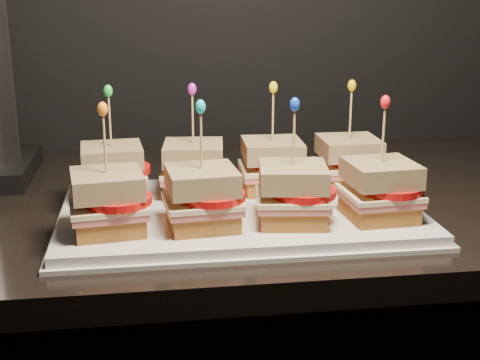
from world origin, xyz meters
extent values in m
cube|color=black|center=(0.25, 1.69, 0.85)|extent=(2.22, 0.64, 0.04)
cube|color=white|center=(0.10, 1.57, 0.88)|extent=(0.47, 0.29, 0.02)
cube|color=white|center=(0.10, 1.57, 0.87)|extent=(0.48, 0.30, 0.01)
cube|color=brown|center=(-0.07, 1.63, 0.90)|extent=(0.09, 0.09, 0.02)
cube|color=#CB665D|center=(-0.07, 1.63, 0.91)|extent=(0.09, 0.09, 0.01)
cube|color=beige|center=(-0.07, 1.63, 0.92)|extent=(0.10, 0.09, 0.01)
cylinder|color=red|center=(-0.06, 1.63, 0.93)|extent=(0.08, 0.08, 0.01)
cube|color=#532B0E|center=(-0.07, 1.63, 0.95)|extent=(0.09, 0.09, 0.03)
cylinder|color=tan|center=(-0.07, 1.63, 0.99)|extent=(0.00, 0.00, 0.09)
ellipsoid|color=green|center=(-0.07, 1.63, 1.04)|extent=(0.01, 0.01, 0.02)
cube|color=brown|center=(0.04, 1.63, 0.90)|extent=(0.09, 0.09, 0.02)
cube|color=#CB665D|center=(0.04, 1.63, 0.91)|extent=(0.10, 0.09, 0.01)
cube|color=beige|center=(0.04, 1.63, 0.92)|extent=(0.10, 0.10, 0.01)
cylinder|color=red|center=(0.05, 1.63, 0.93)|extent=(0.08, 0.08, 0.01)
cube|color=#532B0E|center=(0.04, 1.63, 0.95)|extent=(0.09, 0.09, 0.03)
cylinder|color=tan|center=(0.04, 1.63, 0.99)|extent=(0.00, 0.00, 0.09)
ellipsoid|color=#D21ECC|center=(0.04, 1.63, 1.04)|extent=(0.01, 0.01, 0.02)
cube|color=brown|center=(0.15, 1.63, 0.90)|extent=(0.08, 0.08, 0.02)
cube|color=#CB665D|center=(0.15, 1.63, 0.91)|extent=(0.09, 0.09, 0.01)
cube|color=beige|center=(0.15, 1.63, 0.92)|extent=(0.09, 0.09, 0.01)
cylinder|color=red|center=(0.16, 1.63, 0.93)|extent=(0.08, 0.08, 0.01)
cube|color=#532B0E|center=(0.15, 1.63, 0.95)|extent=(0.08, 0.08, 0.03)
cylinder|color=tan|center=(0.15, 1.63, 0.99)|extent=(0.00, 0.00, 0.09)
ellipsoid|color=yellow|center=(0.15, 1.63, 1.04)|extent=(0.01, 0.01, 0.02)
cube|color=brown|center=(0.26, 1.63, 0.90)|extent=(0.08, 0.08, 0.02)
cube|color=#CB665D|center=(0.26, 1.63, 0.91)|extent=(0.09, 0.08, 0.01)
cube|color=beige|center=(0.26, 1.63, 0.92)|extent=(0.09, 0.09, 0.01)
cylinder|color=red|center=(0.28, 1.63, 0.93)|extent=(0.08, 0.08, 0.01)
cube|color=#532B0E|center=(0.26, 1.63, 0.95)|extent=(0.08, 0.08, 0.03)
cylinder|color=tan|center=(0.26, 1.63, 0.99)|extent=(0.00, 0.00, 0.09)
ellipsoid|color=#FEC102|center=(0.26, 1.63, 1.04)|extent=(0.01, 0.01, 0.02)
cube|color=brown|center=(-0.07, 1.50, 0.90)|extent=(0.09, 0.09, 0.02)
cube|color=#CB665D|center=(-0.07, 1.50, 0.91)|extent=(0.10, 0.10, 0.01)
cube|color=beige|center=(-0.07, 1.50, 0.92)|extent=(0.10, 0.10, 0.01)
cylinder|color=red|center=(-0.06, 1.49, 0.93)|extent=(0.08, 0.08, 0.01)
cube|color=#532B0E|center=(-0.07, 1.50, 0.95)|extent=(0.09, 0.09, 0.03)
cylinder|color=tan|center=(-0.07, 1.50, 0.99)|extent=(0.00, 0.00, 0.09)
ellipsoid|color=orange|center=(-0.07, 1.50, 1.04)|extent=(0.01, 0.01, 0.02)
cube|color=brown|center=(0.04, 1.50, 0.90)|extent=(0.09, 0.09, 0.02)
cube|color=#CB665D|center=(0.04, 1.50, 0.91)|extent=(0.10, 0.09, 0.01)
cube|color=beige|center=(0.04, 1.50, 0.92)|extent=(0.10, 0.09, 0.01)
cylinder|color=red|center=(0.05, 1.49, 0.93)|extent=(0.08, 0.08, 0.01)
cube|color=#532B0E|center=(0.04, 1.50, 0.95)|extent=(0.09, 0.09, 0.03)
cylinder|color=tan|center=(0.04, 1.50, 0.99)|extent=(0.00, 0.00, 0.09)
ellipsoid|color=#0FC5B4|center=(0.04, 1.50, 1.04)|extent=(0.01, 0.01, 0.02)
cube|color=brown|center=(0.15, 1.50, 0.90)|extent=(0.09, 0.09, 0.02)
cube|color=#CB665D|center=(0.15, 1.50, 0.91)|extent=(0.10, 0.10, 0.01)
cube|color=beige|center=(0.15, 1.50, 0.92)|extent=(0.10, 0.10, 0.01)
cylinder|color=red|center=(0.16, 1.49, 0.93)|extent=(0.08, 0.08, 0.01)
cube|color=#532B0E|center=(0.15, 1.50, 0.95)|extent=(0.09, 0.09, 0.03)
cylinder|color=tan|center=(0.15, 1.50, 0.99)|extent=(0.00, 0.00, 0.09)
ellipsoid|color=blue|center=(0.15, 1.50, 1.04)|extent=(0.01, 0.01, 0.02)
cube|color=brown|center=(0.26, 1.50, 0.90)|extent=(0.09, 0.09, 0.02)
cube|color=#CB665D|center=(0.26, 1.50, 0.91)|extent=(0.09, 0.09, 0.01)
cube|color=beige|center=(0.26, 1.50, 0.92)|extent=(0.10, 0.09, 0.01)
cylinder|color=red|center=(0.28, 1.49, 0.93)|extent=(0.08, 0.08, 0.01)
cube|color=#532B0E|center=(0.26, 1.50, 0.95)|extent=(0.09, 0.09, 0.03)
cylinder|color=tan|center=(0.26, 1.50, 0.99)|extent=(0.00, 0.00, 0.09)
ellipsoid|color=red|center=(0.26, 1.50, 1.04)|extent=(0.01, 0.01, 0.02)
camera|label=1|loc=(-0.02, 0.74, 1.17)|focal=50.00mm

